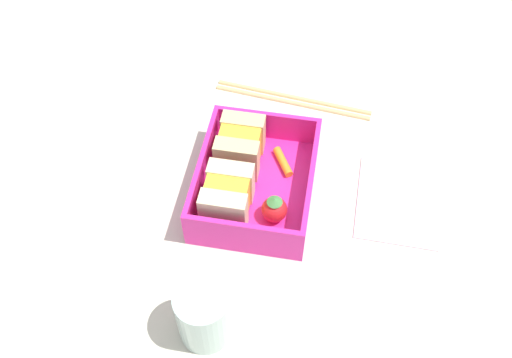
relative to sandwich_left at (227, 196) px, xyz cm
name	(u,v)px	position (x,y,z in cm)	size (l,w,h in cm)	color
ground_plane	(256,197)	(3.84, -2.65, -4.82)	(120.00, 120.00, 2.00)	beige
bento_tray	(256,189)	(3.84, -2.65, -3.22)	(17.18, 13.56, 1.20)	#E42792
bento_rim	(256,176)	(3.84, -2.65, -0.52)	(17.18, 13.56, 4.20)	#E42792
sandwich_left	(227,196)	(0.00, 0.00, 0.00)	(6.47, 5.29, 5.25)	beige
sandwich_center_left	(240,146)	(7.69, 0.00, 0.00)	(6.47, 5.29, 5.25)	#D7B881
strawberry_far_left	(274,209)	(-0.10, -5.46, -1.00)	(3.01, 3.01, 3.61)	red
carrot_stick_far_left	(283,162)	(7.81, -5.35, -2.12)	(1.00, 1.00, 4.32)	orange
chopstick_pair	(293,99)	(20.30, -4.96, -3.47)	(4.26, 22.02, 0.70)	tan
drinking_glass	(204,314)	(-14.40, -0.59, -0.07)	(5.52, 5.52, 7.50)	silver
folded_napkin	(398,201)	(5.38, -19.81, -3.62)	(12.25, 9.66, 0.40)	silver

